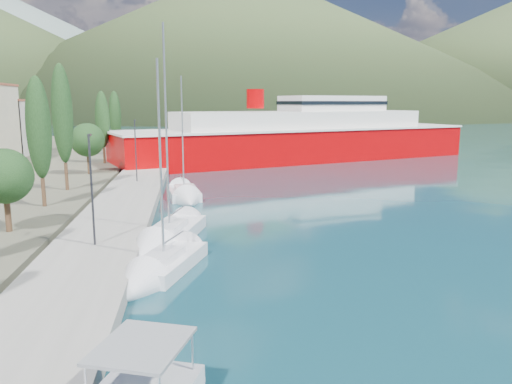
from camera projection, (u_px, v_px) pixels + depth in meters
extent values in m
plane|color=#123C47|center=(204.00, 135.00, 132.41)|extent=(1400.00, 1400.00, 0.00)
cube|color=gray|center=(124.00, 206.00, 39.47)|extent=(5.00, 88.00, 0.80)
cone|color=slate|center=(251.00, 41.00, 673.13)|extent=(760.00, 760.00, 180.00)
cone|color=#394A27|center=(243.00, 40.00, 400.56)|extent=(480.00, 480.00, 115.00)
cone|color=#394A27|center=(510.00, 57.00, 411.45)|extent=(420.00, 420.00, 90.00)
cube|color=beige|center=(0.00, 128.00, 74.79)|extent=(9.00, 10.00, 8.00)
cylinder|color=#47301E|center=(8.00, 215.00, 30.48)|extent=(0.36, 0.36, 2.10)
sphere|color=#1C3A18|center=(4.00, 176.00, 30.06)|extent=(3.36, 3.36, 3.36)
cylinder|color=#47301E|center=(44.00, 192.00, 37.92)|extent=(0.30, 0.30, 2.15)
ellipsoid|color=#1C3A18|center=(39.00, 128.00, 37.06)|extent=(1.80, 1.80, 7.63)
cylinder|color=#47301E|center=(67.00, 176.00, 44.99)|extent=(0.30, 0.30, 2.47)
ellipsoid|color=#1C3A18|center=(62.00, 114.00, 44.00)|extent=(1.80, 1.80, 8.74)
cylinder|color=#47301E|center=(89.00, 164.00, 55.00)|extent=(0.36, 0.36, 2.30)
sphere|color=#1C3A18|center=(87.00, 140.00, 54.53)|extent=(3.68, 3.68, 3.68)
cylinder|color=#47301E|center=(104.00, 155.00, 64.85)|extent=(0.30, 0.30, 2.04)
ellipsoid|color=#1C3A18|center=(102.00, 119.00, 64.02)|extent=(1.80, 1.80, 7.24)
cylinder|color=#47301E|center=(117.00, 148.00, 75.84)|extent=(0.30, 0.30, 2.10)
ellipsoid|color=#1C3A18|center=(115.00, 116.00, 74.99)|extent=(1.80, 1.80, 7.43)
cylinder|color=#2D2D33|center=(92.00, 191.00, 26.98)|extent=(0.12, 0.12, 6.00)
cube|color=#2D2D33|center=(89.00, 135.00, 26.69)|extent=(0.15, 0.50, 0.12)
cylinder|color=#2D2D33|center=(136.00, 151.00, 49.00)|extent=(0.12, 0.12, 6.00)
cube|color=#2D2D33|center=(135.00, 120.00, 48.71)|extent=(0.15, 0.50, 0.12)
cube|color=gray|center=(142.00, 345.00, 12.83)|extent=(2.87, 3.11, 0.09)
cube|color=silver|center=(167.00, 264.00, 25.82)|extent=(4.35, 6.31, 0.94)
cube|color=silver|center=(164.00, 255.00, 25.34)|extent=(2.19, 2.70, 0.36)
cylinder|color=silver|center=(160.00, 162.00, 24.49)|extent=(0.12, 0.12, 9.87)
cone|color=silver|center=(133.00, 290.00, 22.25)|extent=(3.22, 3.41, 2.39)
cube|color=silver|center=(172.00, 235.00, 31.49)|extent=(4.48, 7.57, 1.01)
cube|color=silver|center=(169.00, 226.00, 30.91)|extent=(2.29, 3.17, 0.39)
cylinder|color=silver|center=(166.00, 129.00, 29.85)|extent=(0.12, 0.12, 12.31)
cone|color=silver|center=(145.00, 257.00, 27.05)|extent=(3.41, 3.92, 2.57)
cube|color=silver|center=(184.00, 194.00, 45.38)|extent=(3.28, 6.12, 1.00)
cube|color=silver|center=(184.00, 188.00, 44.89)|extent=(1.82, 2.51, 0.39)
cylinder|color=silver|center=(182.00, 134.00, 44.03)|extent=(0.12, 0.12, 10.02)
cone|color=silver|center=(189.00, 202.00, 41.82)|extent=(2.89, 3.03, 2.56)
cube|color=#AC0003|center=(300.00, 146.00, 74.32)|extent=(55.05, 29.02, 5.26)
cube|color=silver|center=(300.00, 129.00, 73.85)|extent=(55.53, 29.47, 0.28)
cube|color=silver|center=(300.00, 121.00, 73.65)|extent=(38.52, 21.51, 2.82)
cube|color=silver|center=(332.00, 103.00, 75.74)|extent=(16.71, 11.73, 2.25)
cylinder|color=#AC0003|center=(255.00, 99.00, 69.70)|extent=(2.44, 2.44, 2.63)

